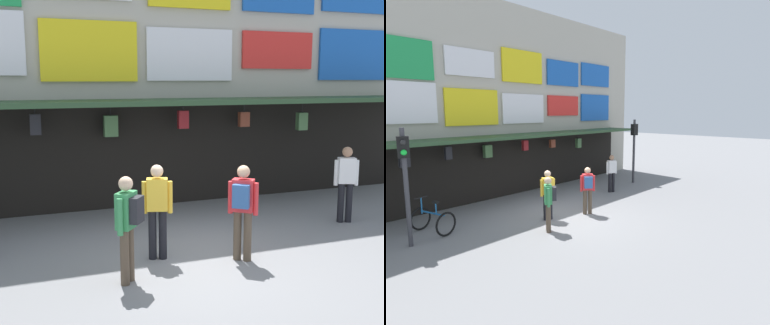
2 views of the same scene
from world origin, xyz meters
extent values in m
plane|color=slate|center=(0.00, 0.00, 0.00)|extent=(80.00, 80.00, 0.00)
cube|color=#B2AD9E|center=(0.00, 4.60, 4.00)|extent=(18.00, 1.20, 8.00)
cube|color=#2D4C2D|center=(0.00, 3.30, 2.60)|extent=(15.30, 1.40, 0.12)
cube|color=yellow|center=(-1.23, 3.95, 3.76)|extent=(2.22, 0.08, 1.38)
cube|color=white|center=(1.23, 3.95, 3.72)|extent=(2.23, 0.08, 1.26)
cube|color=red|center=(3.69, 3.95, 3.87)|extent=(2.06, 0.08, 0.95)
cube|color=blue|center=(6.15, 3.95, 3.80)|extent=(2.31, 0.08, 1.39)
cylinder|color=black|center=(-2.52, 3.51, 2.46)|extent=(0.02, 0.02, 0.16)
cube|color=#232328|center=(-2.52, 3.51, 2.15)|extent=(0.23, 0.14, 0.45)
cylinder|color=black|center=(-0.85, 3.64, 2.42)|extent=(0.02, 0.02, 0.25)
cube|color=#477042|center=(-0.85, 3.64, 2.05)|extent=(0.31, 0.19, 0.49)
cylinder|color=black|center=(0.86, 3.45, 2.46)|extent=(0.02, 0.02, 0.16)
cube|color=maroon|center=(0.86, 3.45, 2.17)|extent=(0.25, 0.15, 0.43)
cylinder|color=black|center=(2.53, 3.54, 2.42)|extent=(0.02, 0.02, 0.24)
cube|color=brown|center=(2.53, 3.54, 2.12)|extent=(0.26, 0.16, 0.37)
cylinder|color=black|center=(4.10, 3.33, 2.40)|extent=(0.02, 0.02, 0.28)
cube|color=#477042|center=(4.10, 3.33, 2.04)|extent=(0.27, 0.16, 0.45)
cube|color=black|center=(0.00, 3.98, 1.25)|extent=(15.30, 0.04, 2.50)
cylinder|color=black|center=(3.86, 0.98, 0.44)|extent=(0.14, 0.14, 0.88)
cylinder|color=black|center=(3.69, 1.05, 0.44)|extent=(0.14, 0.14, 0.88)
cube|color=white|center=(3.77, 1.01, 1.16)|extent=(0.42, 0.34, 0.56)
sphere|color=#A87A5B|center=(3.77, 1.01, 1.57)|extent=(0.22, 0.22, 0.22)
cylinder|color=white|center=(3.98, 0.93, 1.11)|extent=(0.09, 0.09, 0.56)
cylinder|color=white|center=(3.57, 1.10, 1.11)|extent=(0.09, 0.09, 0.56)
cylinder|color=black|center=(-0.65, 0.26, 0.44)|extent=(0.14, 0.14, 0.88)
cylinder|color=black|center=(-0.82, 0.31, 0.44)|extent=(0.14, 0.14, 0.88)
cube|color=gold|center=(-0.74, 0.29, 1.16)|extent=(0.41, 0.32, 0.56)
sphere|color=beige|center=(-0.74, 0.29, 1.57)|extent=(0.22, 0.22, 0.22)
cylinder|color=gold|center=(-0.53, 0.22, 1.11)|extent=(0.09, 0.09, 0.56)
cylinder|color=gold|center=(-0.95, 0.35, 1.11)|extent=(0.09, 0.09, 0.56)
cylinder|color=brown|center=(-1.53, -0.61, 0.44)|extent=(0.14, 0.14, 0.88)
cylinder|color=brown|center=(-1.42, -0.47, 0.44)|extent=(0.14, 0.14, 0.88)
cube|color=#388E51|center=(-1.47, -0.54, 1.16)|extent=(0.40, 0.42, 0.56)
sphere|color=beige|center=(-1.47, -0.54, 1.57)|extent=(0.22, 0.22, 0.22)
cylinder|color=#388E51|center=(-1.61, -0.71, 1.11)|extent=(0.09, 0.09, 0.56)
cylinder|color=#388E51|center=(-1.33, -0.36, 1.11)|extent=(0.09, 0.09, 0.56)
cube|color=#232328|center=(-1.35, -0.64, 1.18)|extent=(0.30, 0.32, 0.40)
cylinder|color=brown|center=(0.55, -0.23, 0.44)|extent=(0.14, 0.14, 0.88)
cylinder|color=brown|center=(0.69, -0.35, 0.44)|extent=(0.14, 0.14, 0.88)
cube|color=red|center=(0.62, -0.29, 1.16)|extent=(0.42, 0.40, 0.56)
sphere|color=tan|center=(0.62, -0.29, 1.57)|extent=(0.22, 0.22, 0.22)
cylinder|color=red|center=(0.45, -0.15, 1.11)|extent=(0.09, 0.09, 0.56)
cylinder|color=red|center=(0.79, -0.43, 1.11)|extent=(0.09, 0.09, 0.56)
cube|color=#2D5693|center=(0.52, -0.41, 1.18)|extent=(0.32, 0.30, 0.40)
camera|label=1|loc=(-3.07, -7.64, 3.11)|focal=45.95mm
camera|label=2|loc=(-7.88, -7.63, 3.62)|focal=30.68mm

